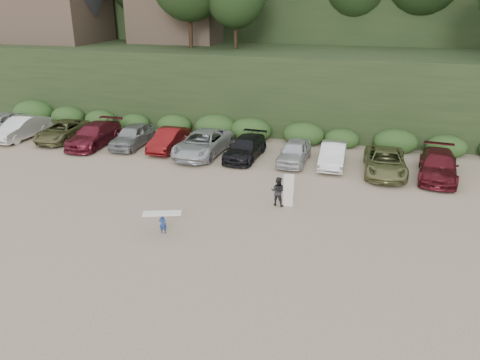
% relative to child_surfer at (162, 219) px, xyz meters
% --- Properties ---
extents(ground, '(120.00, 120.00, 0.00)m').
position_rel_child_surfer_xyz_m(ground, '(2.59, 1.16, -0.70)').
color(ground, tan).
rests_on(ground, ground).
extents(parked_cars, '(34.26, 5.99, 1.65)m').
position_rel_child_surfer_xyz_m(parked_cars, '(-3.46, 11.18, 0.06)').
color(parked_cars, '#B9BABF').
rests_on(parked_cars, ground).
extents(child_surfer, '(1.78, 1.03, 1.03)m').
position_rel_child_surfer_xyz_m(child_surfer, '(0.00, 0.00, 0.00)').
color(child_surfer, navy).
rests_on(child_surfer, ground).
extents(adult_surfer, '(1.25, 0.69, 1.84)m').
position_rel_child_surfer_xyz_m(adult_surfer, '(4.47, 4.43, 0.09)').
color(adult_surfer, black).
rests_on(adult_surfer, ground).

